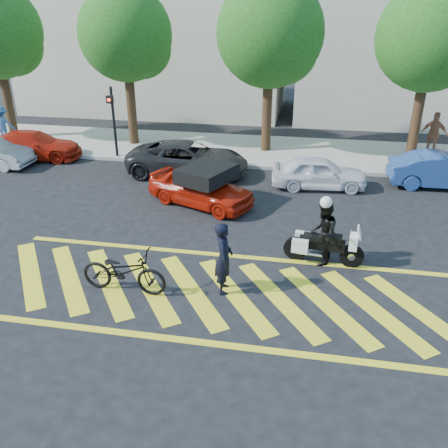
% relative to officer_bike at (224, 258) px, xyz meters
% --- Properties ---
extents(ground, '(90.00, 90.00, 0.00)m').
position_rel_officer_bike_xyz_m(ground, '(-0.19, -0.14, -0.92)').
color(ground, black).
rests_on(ground, ground).
extents(sidewalk, '(60.00, 5.00, 0.15)m').
position_rel_officer_bike_xyz_m(sidewalk, '(-0.19, 11.86, -0.85)').
color(sidewalk, '#9E998E').
rests_on(sidewalk, ground).
extents(crosswalk, '(12.33, 4.00, 0.01)m').
position_rel_officer_bike_xyz_m(crosswalk, '(-0.23, -0.14, -0.92)').
color(crosswalk, yellow).
rests_on(crosswalk, ground).
extents(building_left, '(16.00, 8.00, 10.00)m').
position_rel_officer_bike_xyz_m(building_left, '(-8.19, 20.86, 4.08)').
color(building_left, beige).
rests_on(building_left, ground).
extents(building_right, '(16.00, 8.00, 11.00)m').
position_rel_officer_bike_xyz_m(building_right, '(8.81, 20.86, 4.58)').
color(building_right, beige).
rests_on(building_right, ground).
extents(tree_left, '(4.20, 4.20, 7.26)m').
position_rel_officer_bike_xyz_m(tree_left, '(-6.57, 11.92, 4.07)').
color(tree_left, black).
rests_on(tree_left, ground).
extents(tree_center, '(4.60, 4.60, 7.56)m').
position_rel_officer_bike_xyz_m(tree_center, '(-0.07, 11.92, 4.17)').
color(tree_center, black).
rests_on(tree_center, ground).
extents(tree_right, '(4.40, 4.40, 7.41)m').
position_rel_officer_bike_xyz_m(tree_right, '(6.43, 11.92, 4.12)').
color(tree_right, black).
rests_on(tree_right, ground).
extents(signal_pole, '(0.28, 0.43, 3.20)m').
position_rel_officer_bike_xyz_m(signal_pole, '(-6.69, 9.59, 0.99)').
color(signal_pole, black).
rests_on(signal_pole, ground).
extents(officer_bike, '(0.55, 0.74, 1.85)m').
position_rel_officer_bike_xyz_m(officer_bike, '(0.00, 0.00, 0.00)').
color(officer_bike, black).
rests_on(officer_bike, ground).
extents(bicycle, '(2.19, 0.85, 1.14)m').
position_rel_officer_bike_xyz_m(bicycle, '(-2.40, -0.47, -0.36)').
color(bicycle, black).
rests_on(bicycle, ground).
extents(police_motorcycle, '(2.17, 0.75, 0.96)m').
position_rel_officer_bike_xyz_m(police_motorcycle, '(2.39, 1.86, -0.40)').
color(police_motorcycle, black).
rests_on(police_motorcycle, ground).
extents(officer_moto, '(0.78, 0.95, 1.81)m').
position_rel_officer_bike_xyz_m(officer_moto, '(2.37, 1.86, -0.02)').
color(officer_moto, black).
rests_on(officer_moto, ground).
extents(red_convertible, '(4.16, 2.94, 1.32)m').
position_rel_officer_bike_xyz_m(red_convertible, '(-1.79, 5.23, -0.27)').
color(red_convertible, '#AC1707').
rests_on(red_convertible, ground).
extents(parked_left, '(4.39, 2.15, 1.23)m').
position_rel_officer_bike_xyz_m(parked_left, '(-10.39, 9.06, -0.31)').
color(parked_left, '#AF1A0A').
rests_on(parked_left, ground).
extents(parked_mid_left, '(4.92, 2.31, 1.36)m').
position_rel_officer_bike_xyz_m(parked_mid_left, '(-3.00, 8.16, -0.24)').
color(parked_mid_left, black).
rests_on(parked_mid_left, ground).
extents(parked_mid_right, '(3.69, 1.77, 1.22)m').
position_rel_officer_bike_xyz_m(parked_mid_right, '(2.28, 7.66, -0.32)').
color(parked_mid_right, silver).
rests_on(parked_mid_right, ground).
extents(parked_right, '(4.02, 1.53, 1.31)m').
position_rel_officer_bike_xyz_m(parked_right, '(6.90, 8.59, -0.27)').
color(parked_right, navy).
rests_on(parked_right, ground).
extents(pedestrian_left, '(1.23, 0.82, 1.78)m').
position_rel_officer_bike_xyz_m(pedestrian_left, '(-12.96, 10.76, 0.11)').
color(pedestrian_left, '#345F90').
rests_on(pedestrian_left, sidewalk).
extents(pedestrian_right, '(1.22, 0.96, 1.94)m').
position_rel_officer_bike_xyz_m(pedestrian_right, '(7.28, 12.39, 0.19)').
color(pedestrian_right, '#915B42').
rests_on(pedestrian_right, sidewalk).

